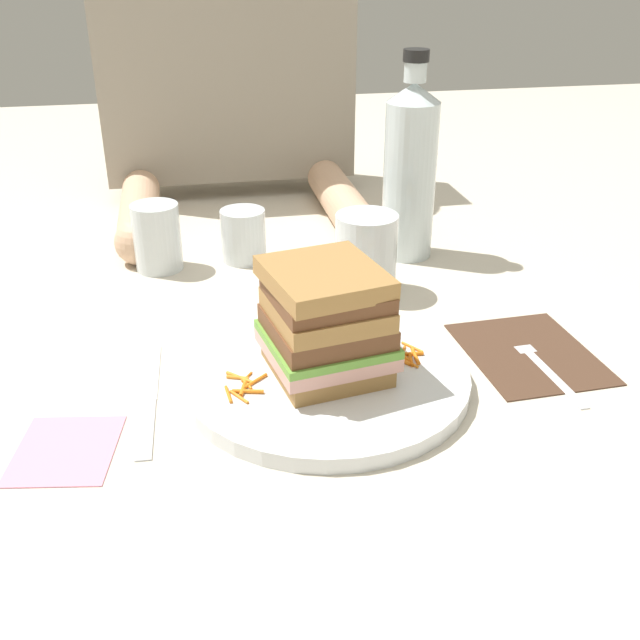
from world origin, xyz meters
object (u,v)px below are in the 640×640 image
(empty_tumbler_0, at_px, (157,237))
(fork, at_px, (540,360))
(water_bottle, at_px, (410,169))
(napkin_dark, at_px, (529,353))
(napkin_pink, at_px, (66,449))
(knife, at_px, (149,400))
(diner_across, at_px, (224,26))
(main_plate, at_px, (326,376))
(empty_tumbler_1, at_px, (243,235))
(juice_glass, at_px, (366,259))
(sandwich, at_px, (325,321))

(empty_tumbler_0, bearing_deg, fork, -40.57)
(water_bottle, bearing_deg, empty_tumbler_0, 177.65)
(napkin_dark, relative_size, water_bottle, 0.59)
(water_bottle, bearing_deg, napkin_dark, -80.75)
(napkin_dark, distance_m, napkin_pink, 0.48)
(knife, bearing_deg, empty_tumbler_0, 87.87)
(water_bottle, bearing_deg, diner_across, 122.31)
(main_plate, relative_size, fork, 1.72)
(knife, height_order, empty_tumbler_1, empty_tumbler_1)
(knife, height_order, napkin_pink, same)
(main_plate, bearing_deg, fork, -1.65)
(knife, height_order, juice_glass, juice_glass)
(main_plate, relative_size, diner_across, 0.49)
(sandwich, bearing_deg, empty_tumbler_1, 97.96)
(main_plate, height_order, juice_glass, juice_glass)
(knife, relative_size, diner_across, 0.34)
(empty_tumbler_1, bearing_deg, juice_glass, -43.64)
(main_plate, height_order, sandwich, sandwich)
(water_bottle, distance_m, empty_tumbler_0, 0.35)
(empty_tumbler_1, relative_size, napkin_pink, 0.72)
(diner_across, bearing_deg, water_bottle, -57.69)
(napkin_dark, relative_size, juice_glass, 1.61)
(fork, distance_m, water_bottle, 0.35)
(main_plate, bearing_deg, empty_tumbler_0, 116.38)
(juice_glass, relative_size, empty_tumbler_0, 1.13)
(main_plate, xyz_separation_m, empty_tumbler_0, (-0.16, 0.33, 0.04))
(fork, height_order, napkin_pink, fork)
(napkin_dark, distance_m, juice_glass, 0.24)
(knife, bearing_deg, main_plate, 0.07)
(napkin_dark, bearing_deg, juice_glass, 125.70)
(empty_tumbler_0, bearing_deg, napkin_pink, -101.89)
(knife, relative_size, juice_glass, 1.97)
(sandwich, xyz_separation_m, napkin_pink, (-0.25, -0.07, -0.07))
(juice_glass, xyz_separation_m, water_bottle, (0.09, 0.11, 0.08))
(empty_tumbler_1, bearing_deg, napkin_dark, -49.47)
(diner_across, bearing_deg, empty_tumbler_0, -111.63)
(main_plate, bearing_deg, knife, -179.93)
(empty_tumbler_0, relative_size, diner_across, 0.15)
(main_plate, bearing_deg, diner_across, 93.05)
(sandwich, bearing_deg, water_bottle, 60.34)
(diner_across, bearing_deg, napkin_pink, -106.41)
(main_plate, distance_m, diner_across, 0.70)
(empty_tumbler_0, distance_m, diner_across, 0.42)
(water_bottle, bearing_deg, sandwich, -119.66)
(sandwich, height_order, knife, sandwich)
(sandwich, height_order, diner_across, diner_across)
(empty_tumbler_0, bearing_deg, napkin_dark, -38.72)
(fork, bearing_deg, sandwich, 178.25)
(sandwich, xyz_separation_m, water_bottle, (0.18, 0.31, 0.05))
(juice_glass, xyz_separation_m, napkin_pink, (-0.34, -0.27, -0.04))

